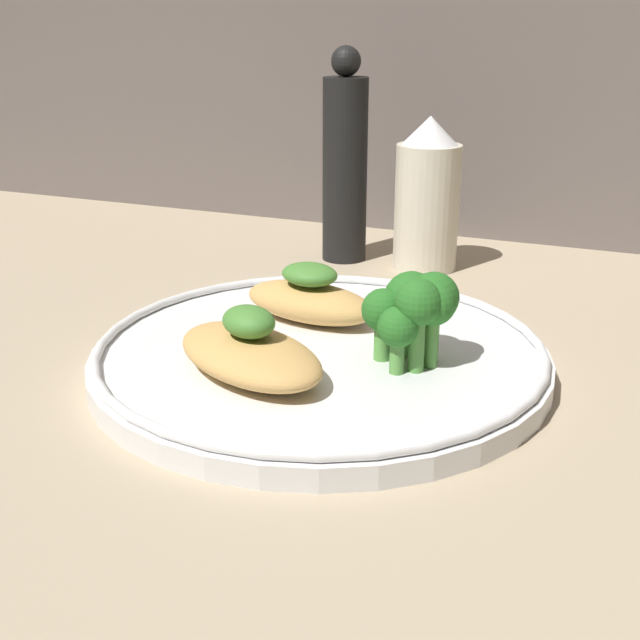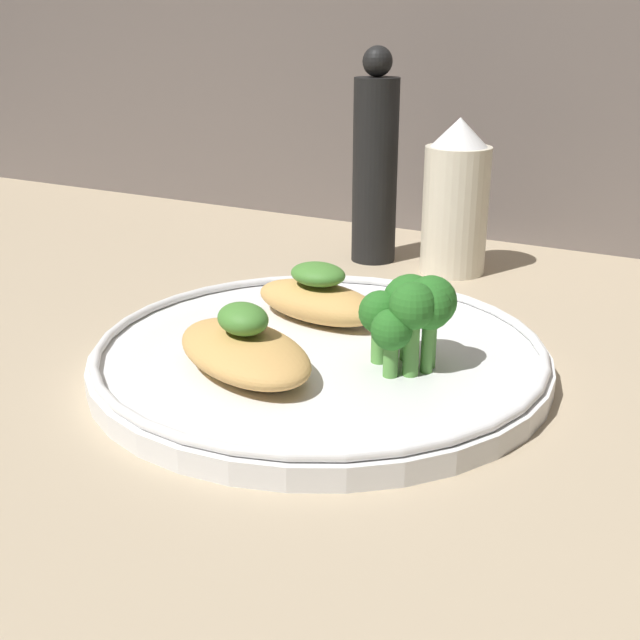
% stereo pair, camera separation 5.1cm
% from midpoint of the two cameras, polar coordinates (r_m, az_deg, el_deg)
% --- Properties ---
extents(ground_plane, '(1.80, 1.80, 0.01)m').
position_cam_midpoint_polar(ground_plane, '(0.52, 2.79, -4.06)').
color(ground_plane, tan).
extents(plate, '(0.29, 0.29, 0.02)m').
position_cam_midpoint_polar(plate, '(0.52, 2.81, -2.56)').
color(plate, white).
rests_on(plate, ground_plane).
extents(grilled_meat_front, '(0.13, 0.11, 0.04)m').
position_cam_midpoint_polar(grilled_meat_front, '(0.48, -2.42, -2.11)').
color(grilled_meat_front, tan).
rests_on(grilled_meat_front, plate).
extents(grilled_meat_middle, '(0.11, 0.06, 0.04)m').
position_cam_midpoint_polar(grilled_meat_middle, '(0.56, 2.45, 1.52)').
color(grilled_meat_middle, tan).
rests_on(grilled_meat_middle, plate).
extents(broccoli_bunch, '(0.06, 0.06, 0.06)m').
position_cam_midpoint_polar(broccoli_bunch, '(0.48, 9.47, 0.56)').
color(broccoli_bunch, '#569942').
rests_on(broccoli_bunch, plate).
extents(sauce_bottle, '(0.06, 0.06, 0.14)m').
position_cam_midpoint_polar(sauce_bottle, '(0.72, 11.49, 8.34)').
color(sauce_bottle, beige).
rests_on(sauce_bottle, ground_plane).
extents(pepper_grinder, '(0.04, 0.04, 0.19)m').
position_cam_midpoint_polar(pepper_grinder, '(0.74, 5.93, 10.87)').
color(pepper_grinder, black).
rests_on(pepper_grinder, ground_plane).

